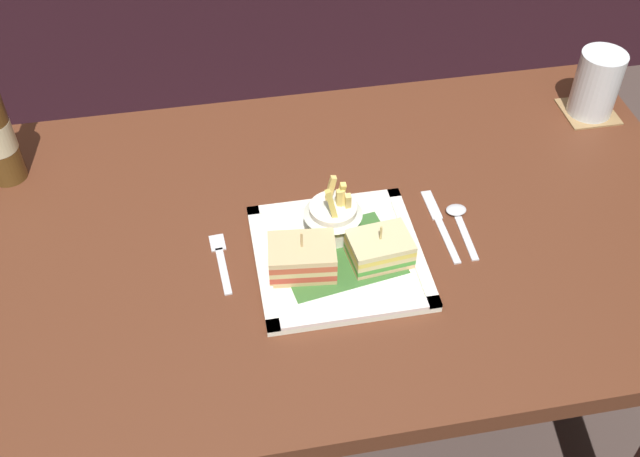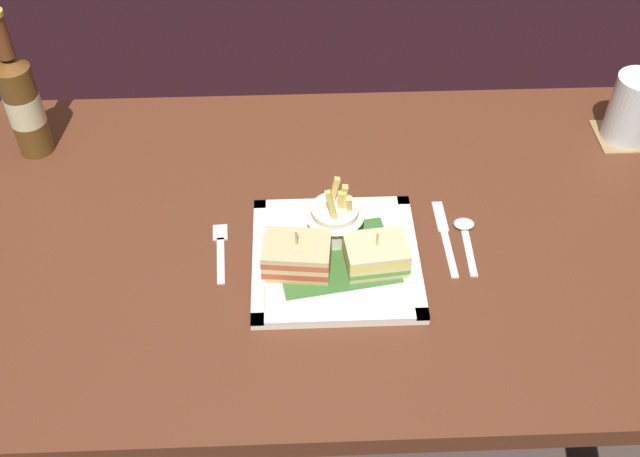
% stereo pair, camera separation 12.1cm
% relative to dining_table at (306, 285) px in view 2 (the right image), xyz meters
% --- Properties ---
extents(dining_table, '(1.38, 0.78, 0.77)m').
position_rel_dining_table_xyz_m(dining_table, '(0.00, 0.00, 0.00)').
color(dining_table, '#5A2D1B').
rests_on(dining_table, ground_plane).
extents(square_plate, '(0.26, 0.26, 0.02)m').
position_rel_dining_table_xyz_m(square_plate, '(0.05, -0.07, 0.14)').
color(square_plate, white).
rests_on(square_plate, dining_table).
extents(sandwich_half_left, '(0.11, 0.08, 0.08)m').
position_rel_dining_table_xyz_m(sandwich_half_left, '(-0.01, -0.09, 0.17)').
color(sandwich_half_left, tan).
rests_on(sandwich_half_left, square_plate).
extents(sandwich_half_right, '(0.10, 0.08, 0.07)m').
position_rel_dining_table_xyz_m(sandwich_half_right, '(0.11, -0.09, 0.17)').
color(sandwich_half_right, '#E4B07F').
rests_on(sandwich_half_right, square_plate).
extents(fries_cup, '(0.10, 0.10, 0.11)m').
position_rel_dining_table_xyz_m(fries_cup, '(0.05, -0.02, 0.19)').
color(fries_cup, white).
rests_on(fries_cup, square_plate).
extents(beer_bottle, '(0.06, 0.06, 0.28)m').
position_rel_dining_table_xyz_m(beer_bottle, '(-0.49, 0.23, 0.24)').
color(beer_bottle, brown).
rests_on(beer_bottle, dining_table).
extents(drink_coaster, '(0.10, 0.10, 0.00)m').
position_rel_dining_table_xyz_m(drink_coaster, '(0.61, 0.22, 0.14)').
color(drink_coaster, '#9E794C').
rests_on(drink_coaster, dining_table).
extents(water_glass, '(0.09, 0.09, 0.13)m').
position_rel_dining_table_xyz_m(water_glass, '(0.61, 0.22, 0.20)').
color(water_glass, silver).
rests_on(water_glass, dining_table).
extents(fork, '(0.03, 0.14, 0.00)m').
position_rel_dining_table_xyz_m(fork, '(-0.14, -0.04, 0.14)').
color(fork, silver).
rests_on(fork, dining_table).
extents(knife, '(0.02, 0.17, 0.00)m').
position_rel_dining_table_xyz_m(knife, '(0.23, -0.02, 0.14)').
color(knife, silver).
rests_on(knife, dining_table).
extents(spoon, '(0.04, 0.13, 0.01)m').
position_rel_dining_table_xyz_m(spoon, '(0.26, -0.01, 0.14)').
color(spoon, silver).
rests_on(spoon, dining_table).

